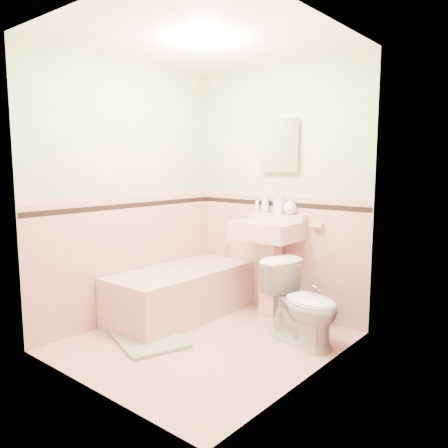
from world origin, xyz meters
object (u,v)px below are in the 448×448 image
Objects in this scene: shoe at (137,332)px; toilet at (303,303)px; soap_bottle_right at (290,206)px; bucket at (311,312)px; soap_bottle_mid at (280,203)px; sink at (267,270)px; medicine_cabinet at (281,146)px; soap_bottle_left at (265,202)px; bathtub at (181,294)px.

toilet is at bearing 14.49° from shoe.
soap_bottle_right reaches higher than bucket.
soap_bottle_mid reaches higher than shoe.
soap_bottle_right is 0.24× the size of toilet.
soap_bottle_mid is at bearing 61.27° from toilet.
medicine_cabinet reaches higher than sink.
sink is 0.70m from toilet.
bucket is at bearing -18.62° from soap_bottle_right.
medicine_cabinet reaches higher than shoe.
sink is 5.68× the size of soap_bottle_right.
sink is 1.24m from medicine_cabinet.
soap_bottle_right is at bearing 0.00° from soap_bottle_left.
shoe is (-1.00, -1.27, -0.07)m from bucket.
medicine_cabinet is at bearing 47.42° from bathtub.
bathtub reaches higher than shoe.
medicine_cabinet is at bearing 163.27° from bucket.
toilet reaches higher than bathtub.
soap_bottle_right is (0.82, 0.71, 0.89)m from bathtub.
toilet is (0.60, -0.34, -0.13)m from sink.
medicine_cabinet is at bearing 46.56° from shoe.
bathtub is 0.70m from shoe.
toilet is (1.28, 0.19, 0.13)m from bathtub.
soap_bottle_right is 1.04m from bucket.
toilet reaches higher than bucket.
bucket is (0.61, -0.11, -1.01)m from soap_bottle_left.
soap_bottle_right is at bearing 52.60° from sink.
soap_bottle_right reaches higher than toilet.
shoe is at bearing -112.34° from soap_bottle_mid.
soap_bottle_mid is at bearing 180.00° from soap_bottle_right.
soap_bottle_right reaches higher than sink.
toilet is 0.50m from bucket.
bathtub is 1.78m from medicine_cabinet.
sink is 0.70m from soap_bottle_left.
bucket is (0.31, -0.11, -0.99)m from soap_bottle_right.
soap_bottle_left is 0.82× the size of bucket.
shoe is (-0.55, -1.41, -1.64)m from medicine_cabinet.
bathtub is 10.51× the size of shoe.
sink is 3.74× the size of bucket.
soap_bottle_mid is at bearing 45.51° from shoe.
sink is 6.76× the size of shoe.
bucket is 1.62m from shoe.
bucket is (1.13, 0.60, -0.10)m from bathtub.
soap_bottle_mid is 0.81× the size of bucket.
soap_bottle_right is at bearing 41.38° from shoe.
soap_bottle_mid is at bearing -59.54° from medicine_cabinet.
shoe is (-0.69, -1.38, -1.06)m from soap_bottle_right.
bucket reaches higher than shoe.
sink is at bearing 73.42° from toilet.
soap_bottle_mid is at bearing 0.00° from soap_bottle_left.
soap_bottle_left is at bearing 68.59° from toilet.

